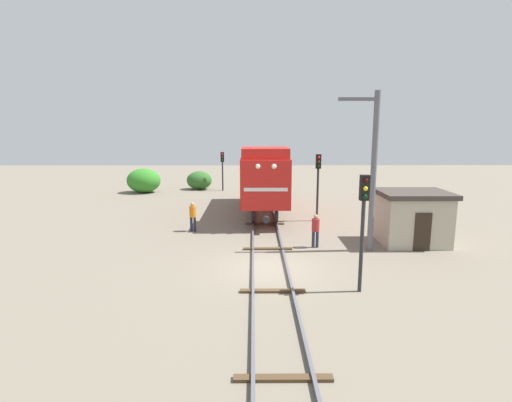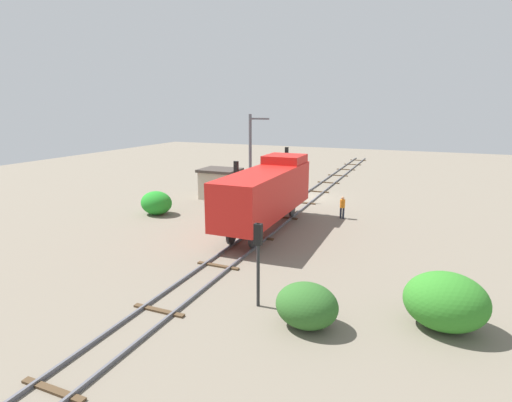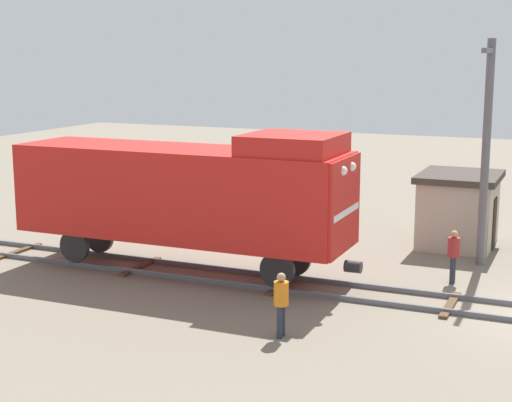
{
  "view_description": "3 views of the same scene",
  "coord_description": "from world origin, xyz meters",
  "px_view_note": "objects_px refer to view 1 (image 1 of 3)",
  "views": [
    {
      "loc": [
        -0.71,
        -16.35,
        5.97
      ],
      "look_at": [
        -0.54,
        7.46,
        1.53
      ],
      "focal_mm": 28.0,
      "sensor_mm": 36.0,
      "label": 1
    },
    {
      "loc": [
        -9.54,
        35.48,
        8.25
      ],
      "look_at": [
        0.97,
        10.63,
        1.86
      ],
      "focal_mm": 28.0,
      "sensor_mm": 36.0,
      "label": 2
    },
    {
      "loc": [
        -21.93,
        -0.83,
        7.16
      ],
      "look_at": [
        0.14,
        8.71,
        2.59
      ],
      "focal_mm": 55.0,
      "sensor_mm": 36.0,
      "label": 3
    }
  ],
  "objects_px": {
    "traffic_signal_near": "(363,212)",
    "worker_by_signal": "(193,214)",
    "traffic_signal_mid": "(318,175)",
    "traffic_signal_far": "(222,164)",
    "locomotive": "(263,174)",
    "worker_near_track": "(316,228)",
    "catenary_mast": "(372,168)",
    "relay_hut": "(413,217)"
  },
  "relations": [
    {
      "from": "traffic_signal_near",
      "to": "worker_by_signal",
      "type": "height_order",
      "value": "traffic_signal_near"
    },
    {
      "from": "worker_by_signal",
      "to": "traffic_signal_mid",
      "type": "bearing_deg",
      "value": -68.69
    },
    {
      "from": "traffic_signal_far",
      "to": "traffic_signal_mid",
      "type": "bearing_deg",
      "value": -60.72
    },
    {
      "from": "locomotive",
      "to": "worker_near_track",
      "type": "height_order",
      "value": "locomotive"
    },
    {
      "from": "catenary_mast",
      "to": "traffic_signal_near",
      "type": "bearing_deg",
      "value": -109.21
    },
    {
      "from": "traffic_signal_near",
      "to": "worker_by_signal",
      "type": "distance_m",
      "value": 11.58
    },
    {
      "from": "worker_by_signal",
      "to": "relay_hut",
      "type": "distance_m",
      "value": 11.98
    },
    {
      "from": "traffic_signal_far",
      "to": "worker_near_track",
      "type": "distance_m",
      "value": 19.28
    },
    {
      "from": "traffic_signal_near",
      "to": "catenary_mast",
      "type": "distance_m",
      "value": 5.38
    },
    {
      "from": "traffic_signal_far",
      "to": "relay_hut",
      "type": "bearing_deg",
      "value": -57.73
    },
    {
      "from": "worker_near_track",
      "to": "relay_hut",
      "type": "bearing_deg",
      "value": 3.19
    },
    {
      "from": "catenary_mast",
      "to": "relay_hut",
      "type": "bearing_deg",
      "value": 24.62
    },
    {
      "from": "worker_near_track",
      "to": "catenary_mast",
      "type": "relative_size",
      "value": 0.22
    },
    {
      "from": "locomotive",
      "to": "catenary_mast",
      "type": "height_order",
      "value": "catenary_mast"
    },
    {
      "from": "locomotive",
      "to": "traffic_signal_near",
      "type": "xyz_separation_m",
      "value": [
        3.2,
        -13.64,
        0.22
      ]
    },
    {
      "from": "worker_near_track",
      "to": "worker_by_signal",
      "type": "distance_m",
      "value": 7.34
    },
    {
      "from": "locomotive",
      "to": "relay_hut",
      "type": "xyz_separation_m",
      "value": [
        7.5,
        -7.49,
        -1.38
      ]
    },
    {
      "from": "traffic_signal_mid",
      "to": "relay_hut",
      "type": "bearing_deg",
      "value": -51.16
    },
    {
      "from": "worker_near_track",
      "to": "catenary_mast",
      "type": "xyz_separation_m",
      "value": [
        2.54,
        -0.5,
        3.06
      ]
    },
    {
      "from": "traffic_signal_mid",
      "to": "catenary_mast",
      "type": "xyz_separation_m",
      "value": [
        1.54,
        -6.27,
        1.08
      ]
    },
    {
      "from": "traffic_signal_mid",
      "to": "worker_near_track",
      "type": "distance_m",
      "value": 6.18
    },
    {
      "from": "traffic_signal_mid",
      "to": "traffic_signal_far",
      "type": "distance_m",
      "value": 14.32
    },
    {
      "from": "traffic_signal_mid",
      "to": "worker_near_track",
      "type": "bearing_deg",
      "value": -99.83
    },
    {
      "from": "locomotive",
      "to": "relay_hut",
      "type": "height_order",
      "value": "locomotive"
    },
    {
      "from": "locomotive",
      "to": "worker_by_signal",
      "type": "height_order",
      "value": "locomotive"
    },
    {
      "from": "worker_near_track",
      "to": "locomotive",
      "type": "bearing_deg",
      "value": 101.99
    },
    {
      "from": "locomotive",
      "to": "worker_by_signal",
      "type": "bearing_deg",
      "value": -130.27
    },
    {
      "from": "worker_by_signal",
      "to": "catenary_mast",
      "type": "height_order",
      "value": "catenary_mast"
    },
    {
      "from": "relay_hut",
      "to": "traffic_signal_far",
      "type": "bearing_deg",
      "value": 122.27
    },
    {
      "from": "worker_near_track",
      "to": "relay_hut",
      "type": "relative_size",
      "value": 0.49
    },
    {
      "from": "traffic_signal_near",
      "to": "catenary_mast",
      "type": "height_order",
      "value": "catenary_mast"
    },
    {
      "from": "worker_by_signal",
      "to": "relay_hut",
      "type": "bearing_deg",
      "value": -99.52
    },
    {
      "from": "worker_by_signal",
      "to": "catenary_mast",
      "type": "bearing_deg",
      "value": -109.39
    },
    {
      "from": "traffic_signal_near",
      "to": "traffic_signal_far",
      "type": "relative_size",
      "value": 1.19
    },
    {
      "from": "traffic_signal_mid",
      "to": "worker_by_signal",
      "type": "xyz_separation_m",
      "value": [
        -7.6,
        -2.56,
        -1.98
      ]
    },
    {
      "from": "locomotive",
      "to": "traffic_signal_far",
      "type": "relative_size",
      "value": 3.19
    },
    {
      "from": "traffic_signal_near",
      "to": "traffic_signal_mid",
      "type": "distance_m",
      "value": 11.25
    },
    {
      "from": "worker_by_signal",
      "to": "catenary_mast",
      "type": "distance_m",
      "value": 10.32
    },
    {
      "from": "worker_by_signal",
      "to": "traffic_signal_near",
      "type": "bearing_deg",
      "value": -136.89
    },
    {
      "from": "traffic_signal_mid",
      "to": "relay_hut",
      "type": "xyz_separation_m",
      "value": [
        4.1,
        -5.09,
        -1.58
      ]
    },
    {
      "from": "traffic_signal_mid",
      "to": "relay_hut",
      "type": "relative_size",
      "value": 1.22
    },
    {
      "from": "traffic_signal_far",
      "to": "worker_near_track",
      "type": "relative_size",
      "value": 2.14
    }
  ]
}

